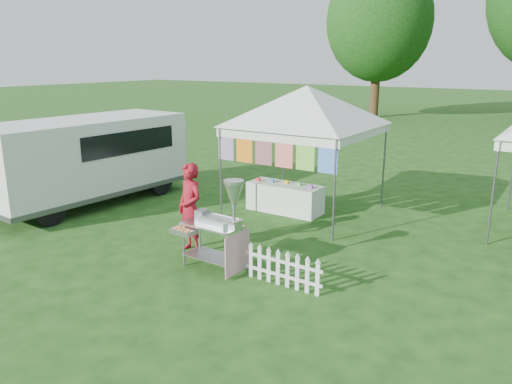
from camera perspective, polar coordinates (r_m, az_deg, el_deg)
The scene contains 8 objects.
ground at distance 9.35m, azimuth -4.80°, elevation -7.58°, with size 120.00×120.00×0.00m, color #1C4112.
canopy_main at distance 11.59m, azimuth 5.84°, elevation 11.97°, with size 4.24×4.24×3.45m.
tree_left at distance 32.87m, azimuth 13.89°, elevation 18.48°, with size 6.40×6.40×9.53m.
donut_cart at distance 8.50m, azimuth -4.20°, elevation -2.93°, with size 1.20×0.79×1.65m.
vendor at distance 9.47m, azimuth -7.53°, elevation -1.83°, with size 0.63×0.41×1.72m, color maroon.
cargo_van at distance 13.39m, azimuth -18.42°, elevation 3.76°, with size 2.36×5.26×2.14m.
picket_fence at distance 8.15m, azimuth 3.08°, elevation -8.85°, with size 1.44×0.05×0.56m.
display_table at distance 12.04m, azimuth 3.32°, elevation -0.66°, with size 1.80×0.70×0.68m, color white.
Camera 1 is at (5.40, -6.74, 3.57)m, focal length 35.00 mm.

